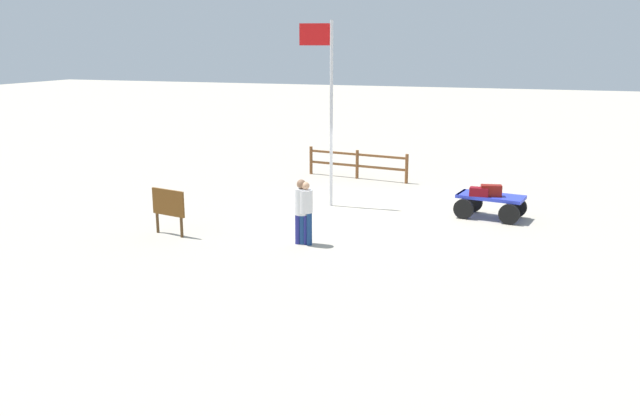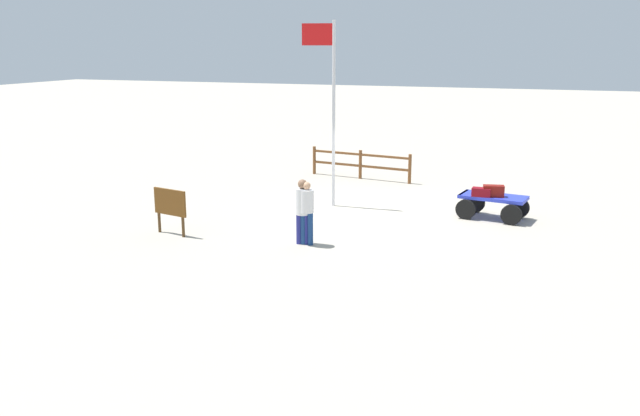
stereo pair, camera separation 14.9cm
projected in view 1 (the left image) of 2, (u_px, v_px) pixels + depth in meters
The scene contains 9 objects.
ground_plane at pixel (371, 213), 20.34m from camera, with size 120.00×120.00×0.00m, color #B3A997.
luggage_cart at pixel (490, 202), 19.67m from camera, with size 2.06×1.36×0.69m.
suitcase_dark at pixel (479, 192), 19.46m from camera, with size 0.55×0.30×0.25m.
suitcase_maroon at pixel (491, 191), 19.43m from camera, with size 0.63×0.40×0.33m.
worker_lead at pixel (302, 207), 16.99m from camera, with size 0.39×0.39×1.69m.
worker_trailing at pixel (306, 208), 16.94m from camera, with size 0.38×0.38×1.64m.
flagpole at pixel (327, 96), 20.49m from camera, with size 1.05×0.19×5.69m.
signboard at pixel (168, 205), 17.84m from camera, with size 1.09×0.30×1.25m.
wooden_fence at pixel (357, 162), 25.38m from camera, with size 4.06×0.71×1.09m.
Camera 1 is at (-5.00, 19.13, 5.02)m, focal length 37.64 mm.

